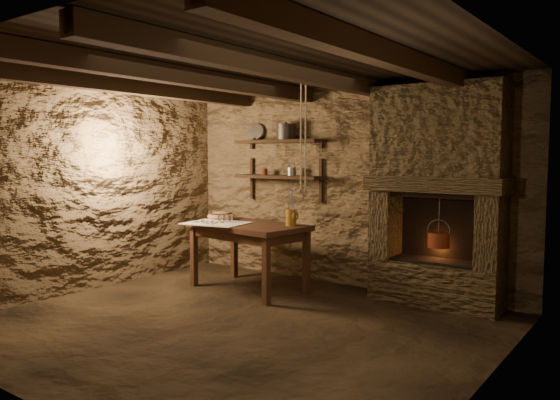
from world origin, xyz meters
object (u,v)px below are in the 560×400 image
Objects in this scene: work_table at (249,254)px; iron_stockpot at (286,133)px; wooden_bowl at (221,216)px; red_pot at (439,239)px; stoneware_jug at (291,210)px.

work_table is 1.62m from iron_stockpot.
wooden_bowl is 1.41× the size of iron_stockpot.
wooden_bowl is (-0.54, 0.12, 0.40)m from work_table.
wooden_bowl is 2.63m from red_pot.
iron_stockpot is at bearing 49.20° from wooden_bowl.
iron_stockpot is at bearing 176.63° from red_pot.
red_pot is at bearing -3.37° from iron_stockpot.
stoneware_jug is at bearing -162.42° from red_pot.
wooden_bowl is at bearing 175.19° from work_table.
red_pot is (2.58, 0.51, -0.11)m from wooden_bowl.
red_pot is (2.04, 0.62, 0.29)m from work_table.
iron_stockpot reaches higher than work_table.
stoneware_jug is 1.63m from red_pot.
red_pot reaches higher than wooden_bowl.
work_table is at bearing -90.30° from iron_stockpot.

